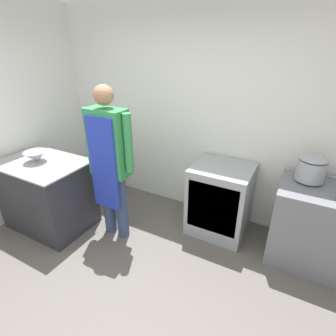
{
  "coord_description": "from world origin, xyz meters",
  "views": [
    {
      "loc": [
        1.21,
        -1.09,
        2.19
      ],
      "look_at": [
        0.03,
        1.09,
        1.0
      ],
      "focal_mm": 28.0,
      "sensor_mm": 36.0,
      "label": 1
    }
  ],
  "objects_px": {
    "stock_pot": "(312,168)",
    "stove": "(320,227)",
    "mixing_bowl": "(36,157)",
    "fridge_unit": "(220,199)",
    "person_cook": "(110,158)"
  },
  "relations": [
    {
      "from": "stock_pot",
      "to": "stove",
      "type": "bearing_deg",
      "value": -29.43
    },
    {
      "from": "stove",
      "to": "stock_pot",
      "type": "distance_m",
      "value": 0.64
    },
    {
      "from": "stove",
      "to": "stock_pot",
      "type": "relative_size",
      "value": 3.34
    },
    {
      "from": "stove",
      "to": "mixing_bowl",
      "type": "bearing_deg",
      "value": -163.84
    },
    {
      "from": "fridge_unit",
      "to": "mixing_bowl",
      "type": "relative_size",
      "value": 3.29
    },
    {
      "from": "fridge_unit",
      "to": "stock_pot",
      "type": "xyz_separation_m",
      "value": [
        0.89,
        0.08,
        0.59
      ]
    },
    {
      "from": "stove",
      "to": "person_cook",
      "type": "bearing_deg",
      "value": -163.38
    },
    {
      "from": "fridge_unit",
      "to": "stock_pot",
      "type": "bearing_deg",
      "value": 5.28
    },
    {
      "from": "person_cook",
      "to": "stove",
      "type": "bearing_deg",
      "value": 16.62
    },
    {
      "from": "stove",
      "to": "mixing_bowl",
      "type": "relative_size",
      "value": 3.41
    },
    {
      "from": "fridge_unit",
      "to": "mixing_bowl",
      "type": "distance_m",
      "value": 2.29
    },
    {
      "from": "person_cook",
      "to": "fridge_unit",
      "type": "bearing_deg",
      "value": 32.13
    },
    {
      "from": "mixing_bowl",
      "to": "stock_pot",
      "type": "height_order",
      "value": "stock_pot"
    },
    {
      "from": "stove",
      "to": "stock_pot",
      "type": "height_order",
      "value": "stock_pot"
    },
    {
      "from": "fridge_unit",
      "to": "stock_pot",
      "type": "height_order",
      "value": "stock_pot"
    }
  ]
}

